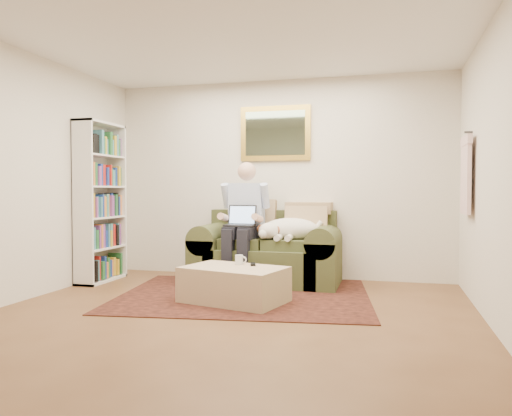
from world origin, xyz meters
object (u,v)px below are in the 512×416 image
at_px(seated_man, 242,223).
at_px(coffee_mug, 239,260).
at_px(sleeping_dog, 291,229).
at_px(ottoman, 234,285).
at_px(laptop, 241,220).
at_px(sofa, 267,258).
at_px(bookshelf, 100,202).

height_order(seated_man, coffee_mug, seated_man).
relative_size(sleeping_dog, ottoman, 0.73).
bearing_deg(sleeping_dog, coffee_mug, -113.83).
bearing_deg(seated_man, ottoman, -78.45).
relative_size(laptop, ottoman, 0.34).
bearing_deg(sofa, bookshelf, -168.61).
height_order(laptop, sleeping_dog, laptop).
height_order(laptop, bookshelf, bookshelf).
relative_size(laptop, coffee_mug, 3.46).
bearing_deg(seated_man, bookshelf, -172.01).
bearing_deg(bookshelf, seated_man, 7.99).
height_order(seated_man, ottoman, seated_man).
height_order(laptop, ottoman, laptop).
bearing_deg(bookshelf, sofa, 11.39).
bearing_deg(sofa, sleeping_dog, -15.74).
distance_m(sleeping_dog, ottoman, 1.24).
xyz_separation_m(seated_man, sleeping_dog, (0.59, 0.07, -0.07)).
distance_m(seated_man, coffee_mug, 0.89).
bearing_deg(bookshelf, laptop, 5.82).
height_order(sofa, bookshelf, bookshelf).
bearing_deg(sofa, seated_man, -148.55).
height_order(seated_man, laptop, seated_man).
distance_m(ottoman, coffee_mug, 0.30).
distance_m(sofa, coffee_mug, 0.98).
xyz_separation_m(laptop, sleeping_dog, (0.59, 0.14, -0.10)).
relative_size(sofa, seated_man, 1.19).
bearing_deg(coffee_mug, ottoman, -89.27).
bearing_deg(laptop, ottoman, -77.61).
height_order(sleeping_dog, coffee_mug, sleeping_dog).
relative_size(seated_man, laptop, 4.33).
height_order(sofa, seated_man, seated_man).
distance_m(seated_man, ottoman, 1.16).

